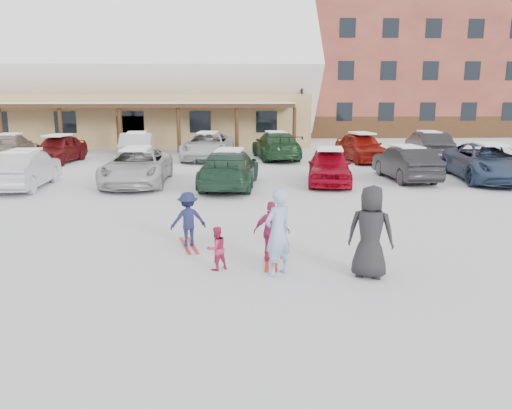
{
  "coord_description": "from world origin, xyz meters",
  "views": [
    {
      "loc": [
        -0.22,
        -10.54,
        3.54
      ],
      "look_at": [
        0.3,
        1.0,
        1.0
      ],
      "focal_mm": 35.0,
      "sensor_mm": 36.0,
      "label": 1
    }
  ],
  "objects_px": {
    "child_magenta": "(272,232)",
    "parked_car_2": "(137,167)",
    "bystander_dark": "(371,232)",
    "parked_car_13": "(428,146)",
    "parked_car_1": "(24,170)",
    "parked_car_5": "(406,163)",
    "lamp_post": "(302,95)",
    "parked_car_11": "(276,146)",
    "parked_car_3": "(229,169)",
    "parked_car_12": "(361,147)",
    "parked_car_9": "(137,146)",
    "parked_car_7": "(11,148)",
    "alpine_hotel": "(386,40)",
    "parked_car_10": "(208,146)",
    "parked_car_6": "(488,162)",
    "toddler_red": "(216,248)",
    "parked_car_4": "(329,166)",
    "day_lodge": "(115,90)",
    "child_navy": "(188,219)",
    "adult_skier": "(278,233)"
  },
  "relations": [
    {
      "from": "child_magenta",
      "to": "parked_car_2",
      "type": "distance_m",
      "value": 10.9
    },
    {
      "from": "bystander_dark",
      "to": "parked_car_13",
      "type": "distance_m",
      "value": 19.97
    },
    {
      "from": "parked_car_1",
      "to": "parked_car_5",
      "type": "distance_m",
      "value": 15.41
    },
    {
      "from": "lamp_post",
      "to": "parked_car_11",
      "type": "bearing_deg",
      "value": -108.18
    },
    {
      "from": "bystander_dark",
      "to": "parked_car_2",
      "type": "distance_m",
      "value": 12.69
    },
    {
      "from": "parked_car_3",
      "to": "parked_car_12",
      "type": "height_order",
      "value": "parked_car_12"
    },
    {
      "from": "parked_car_9",
      "to": "parked_car_12",
      "type": "height_order",
      "value": "parked_car_12"
    },
    {
      "from": "parked_car_2",
      "to": "parked_car_7",
      "type": "relative_size",
      "value": 1.03
    },
    {
      "from": "parked_car_7",
      "to": "parked_car_13",
      "type": "relative_size",
      "value": 1.07
    },
    {
      "from": "alpine_hotel",
      "to": "parked_car_5",
      "type": "bearing_deg",
      "value": -104.5
    },
    {
      "from": "parked_car_10",
      "to": "parked_car_1",
      "type": "bearing_deg",
      "value": -121.94
    },
    {
      "from": "parked_car_6",
      "to": "parked_car_13",
      "type": "xyz_separation_m",
      "value": [
        0.18,
        7.09,
        0.0
      ]
    },
    {
      "from": "parked_car_6",
      "to": "parked_car_13",
      "type": "relative_size",
      "value": 1.18
    },
    {
      "from": "child_magenta",
      "to": "parked_car_12",
      "type": "xyz_separation_m",
      "value": [
        6.16,
        16.53,
        0.11
      ]
    },
    {
      "from": "toddler_red",
      "to": "parked_car_13",
      "type": "bearing_deg",
      "value": -155.99
    },
    {
      "from": "child_magenta",
      "to": "parked_car_10",
      "type": "height_order",
      "value": "parked_car_10"
    },
    {
      "from": "child_magenta",
      "to": "parked_car_13",
      "type": "distance_m",
      "value": 19.91
    },
    {
      "from": "parked_car_7",
      "to": "parked_car_13",
      "type": "bearing_deg",
      "value": 171.26
    },
    {
      "from": "parked_car_10",
      "to": "toddler_red",
      "type": "bearing_deg",
      "value": -80.92
    },
    {
      "from": "parked_car_4",
      "to": "parked_car_7",
      "type": "height_order",
      "value": "parked_car_7"
    },
    {
      "from": "parked_car_2",
      "to": "parked_car_11",
      "type": "height_order",
      "value": "parked_car_11"
    },
    {
      "from": "child_magenta",
      "to": "bystander_dark",
      "type": "distance_m",
      "value": 2.14
    },
    {
      "from": "parked_car_9",
      "to": "parked_car_11",
      "type": "relative_size",
      "value": 0.89
    },
    {
      "from": "day_lodge",
      "to": "child_magenta",
      "type": "xyz_separation_m",
      "value": [
        9.58,
        -28.19,
        -3.28
      ]
    },
    {
      "from": "parked_car_3",
      "to": "parked_car_7",
      "type": "xyz_separation_m",
      "value": [
        -12.02,
        8.54,
        0.0
      ]
    },
    {
      "from": "alpine_hotel",
      "to": "parked_car_5",
      "type": "xyz_separation_m",
      "value": [
        -7.2,
        -27.85,
        -7.91
      ]
    },
    {
      "from": "child_navy",
      "to": "alpine_hotel",
      "type": "bearing_deg",
      "value": -126.43
    },
    {
      "from": "toddler_red",
      "to": "child_navy",
      "type": "height_order",
      "value": "child_navy"
    },
    {
      "from": "parked_car_1",
      "to": "parked_car_6",
      "type": "height_order",
      "value": "parked_car_6"
    },
    {
      "from": "parked_car_4",
      "to": "day_lodge",
      "type": "bearing_deg",
      "value": 133.58
    },
    {
      "from": "parked_car_5",
      "to": "parked_car_11",
      "type": "bearing_deg",
      "value": -59.34
    },
    {
      "from": "parked_car_10",
      "to": "parked_car_13",
      "type": "xyz_separation_m",
      "value": [
        12.34,
        -0.58,
        0.02
      ]
    },
    {
      "from": "lamp_post",
      "to": "toddler_red",
      "type": "height_order",
      "value": "lamp_post"
    },
    {
      "from": "bystander_dark",
      "to": "parked_car_11",
      "type": "relative_size",
      "value": 0.35
    },
    {
      "from": "adult_skier",
      "to": "toddler_red",
      "type": "bearing_deg",
      "value": -54.83
    },
    {
      "from": "child_magenta",
      "to": "parked_car_5",
      "type": "distance_m",
      "value": 12.24
    },
    {
      "from": "parked_car_12",
      "to": "parked_car_13",
      "type": "relative_size",
      "value": 0.96
    },
    {
      "from": "parked_car_2",
      "to": "parked_car_5",
      "type": "bearing_deg",
      "value": 1.99
    },
    {
      "from": "parked_car_6",
      "to": "parked_car_13",
      "type": "distance_m",
      "value": 7.09
    },
    {
      "from": "bystander_dark",
      "to": "child_navy",
      "type": "bearing_deg",
      "value": -8.66
    },
    {
      "from": "parked_car_6",
      "to": "toddler_red",
      "type": "bearing_deg",
      "value": -128.76
    },
    {
      "from": "adult_skier",
      "to": "parked_car_12",
      "type": "xyz_separation_m",
      "value": [
        6.1,
        17.36,
        -0.11
      ]
    },
    {
      "from": "child_magenta",
      "to": "bystander_dark",
      "type": "xyz_separation_m",
      "value": [
        1.86,
        -1.02,
        0.26
      ]
    },
    {
      "from": "parked_car_2",
      "to": "parked_car_6",
      "type": "bearing_deg",
      "value": 0.14
    },
    {
      "from": "parked_car_4",
      "to": "parked_car_7",
      "type": "bearing_deg",
      "value": 163.0
    },
    {
      "from": "toddler_red",
      "to": "parked_car_13",
      "type": "relative_size",
      "value": 0.19
    },
    {
      "from": "parked_car_5",
      "to": "alpine_hotel",
      "type": "bearing_deg",
      "value": -107.6
    },
    {
      "from": "bystander_dark",
      "to": "adult_skier",
      "type": "bearing_deg",
      "value": 16.15
    },
    {
      "from": "parked_car_3",
      "to": "parked_car_6",
      "type": "height_order",
      "value": "parked_car_6"
    },
    {
      "from": "toddler_red",
      "to": "bystander_dark",
      "type": "relative_size",
      "value": 0.5
    }
  ]
}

